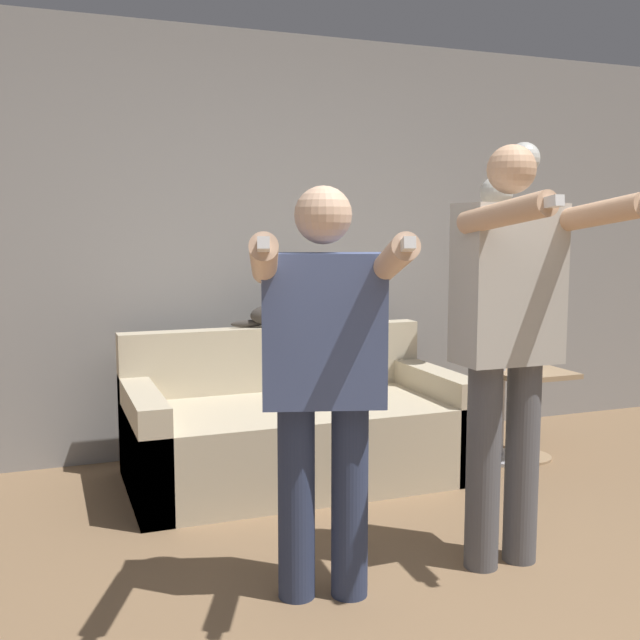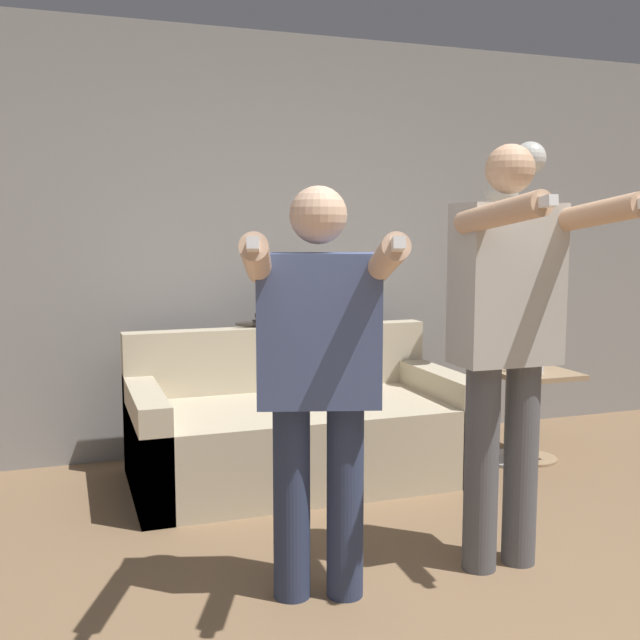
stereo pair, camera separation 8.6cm
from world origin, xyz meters
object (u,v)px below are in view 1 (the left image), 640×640
at_px(side_table, 527,395).
at_px(person_right, 510,329).
at_px(cat, 284,313).
at_px(person_left, 324,365).
at_px(cup, 530,363).
at_px(couch, 295,431).
at_px(floor_lamp, 508,227).

bearing_deg(side_table, person_right, -129.05).
distance_m(cat, side_table, 1.56).
bearing_deg(person_right, person_left, -179.88).
distance_m(person_right, cat, 1.79).
distance_m(person_left, person_right, 0.81).
height_order(cat, cup, cat).
distance_m(person_left, cup, 2.12).
relative_size(side_table, cup, 4.86).
relative_size(couch, cat, 3.52).
xyz_separation_m(person_right, cup, (0.96, 1.15, -0.39)).
bearing_deg(side_table, floor_lamp, 165.34).
distance_m(couch, person_right, 1.62).
xyz_separation_m(couch, side_table, (1.43, -0.16, 0.13)).
xyz_separation_m(couch, floor_lamp, (1.29, -0.12, 1.14)).
height_order(couch, floor_lamp, floor_lamp).
height_order(couch, cat, cat).
height_order(cat, floor_lamp, floor_lamp).
height_order(person_left, person_right, person_right).
bearing_deg(cat, couch, -98.80).
xyz_separation_m(person_left, cup, (1.76, 1.15, -0.29)).
bearing_deg(floor_lamp, cat, 158.28).
relative_size(person_left, floor_lamp, 0.81).
bearing_deg(couch, cat, 81.20).
bearing_deg(side_table, cat, 158.98).
bearing_deg(person_left, cat, 93.36).
height_order(floor_lamp, side_table, floor_lamp).
bearing_deg(cup, person_left, -146.83).
height_order(person_left, cat, person_left).
bearing_deg(couch, cup, -9.10).
height_order(person_right, floor_lamp, floor_lamp).
bearing_deg(side_table, couch, 173.57).
relative_size(person_right, cup, 15.28).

